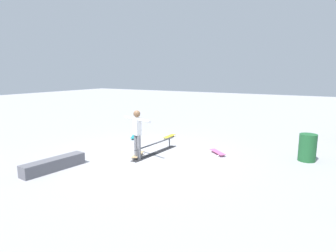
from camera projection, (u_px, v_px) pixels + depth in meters
ground_plane at (146, 156)px, 9.67m from camera, size 60.00×60.00×0.00m
grind_rail at (155, 149)px, 9.92m from camera, size 2.37×0.36×0.37m
skate_ledge at (54, 164)px, 8.21m from camera, size 1.89×0.57×0.34m
skater_main at (137, 131)px, 9.11m from camera, size 0.44×1.23×1.57m
skateboard_main at (138, 155)px, 9.53m from camera, size 0.82×0.45×0.09m
loose_skateboard_pink at (217, 152)px, 9.82m from camera, size 0.68×0.73×0.09m
loose_skateboard_yellow at (170, 136)px, 12.27m from camera, size 0.81×0.29×0.09m
loose_skateboard_teal at (134, 136)px, 12.21m from camera, size 0.80×0.56×0.09m
trash_bin at (307, 148)px, 9.02m from camera, size 0.53×0.53×0.86m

